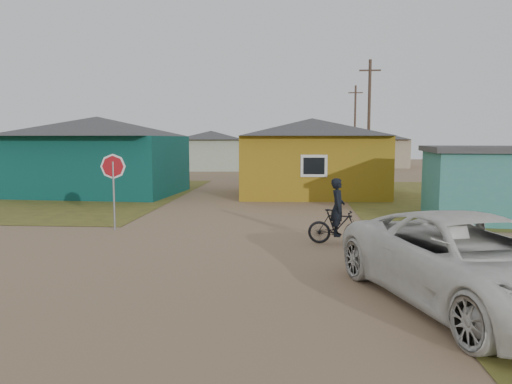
# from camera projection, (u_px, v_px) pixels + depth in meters

# --- Properties ---
(ground) EXTENTS (120.00, 120.00, 0.00)m
(ground) POSITION_uv_depth(u_px,v_px,m) (226.00, 259.00, 11.92)
(ground) COLOR #8E6F52
(house_teal) EXTENTS (8.93, 7.08, 4.00)m
(house_teal) POSITION_uv_depth(u_px,v_px,m) (98.00, 155.00, 25.73)
(house_teal) COLOR #0A3B37
(house_teal) RESTS_ON ground
(house_yellow) EXTENTS (7.72, 6.76, 3.90)m
(house_yellow) POSITION_uv_depth(u_px,v_px,m) (312.00, 156.00, 25.40)
(house_yellow) COLOR olive
(house_yellow) RESTS_ON ground
(house_pale_west) EXTENTS (7.04, 6.15, 3.60)m
(house_pale_west) POSITION_uv_depth(u_px,v_px,m) (211.00, 150.00, 45.89)
(house_pale_west) COLOR #A0B097
(house_pale_west) RESTS_ON ground
(house_beige_east) EXTENTS (6.95, 6.05, 3.60)m
(house_beige_east) POSITION_uv_depth(u_px,v_px,m) (377.00, 149.00, 50.63)
(house_beige_east) COLOR tan
(house_beige_east) RESTS_ON ground
(house_pale_north) EXTENTS (6.28, 5.81, 3.40)m
(house_pale_north) POSITION_uv_depth(u_px,v_px,m) (161.00, 148.00, 58.40)
(house_pale_north) COLOR #A0B097
(house_pale_north) RESTS_ON ground
(utility_pole_near) EXTENTS (1.40, 0.20, 8.00)m
(utility_pole_near) POSITION_uv_depth(u_px,v_px,m) (369.00, 119.00, 32.80)
(utility_pole_near) COLOR #4A362C
(utility_pole_near) RESTS_ON ground
(utility_pole_far) EXTENTS (1.40, 0.20, 8.00)m
(utility_pole_far) POSITION_uv_depth(u_px,v_px,m) (355.00, 126.00, 48.59)
(utility_pole_far) COLOR #4A362C
(utility_pole_far) RESTS_ON ground
(stop_sign) EXTENTS (0.76, 0.29, 2.41)m
(stop_sign) POSITION_uv_depth(u_px,v_px,m) (113.00, 174.00, 15.46)
(stop_sign) COLOR gray
(stop_sign) RESTS_ON ground
(cyclist) EXTENTS (1.64, 0.67, 1.81)m
(cyclist) POSITION_uv_depth(u_px,v_px,m) (337.00, 220.00, 13.56)
(cyclist) COLOR black
(cyclist) RESTS_ON ground
(vehicle) EXTENTS (4.22, 6.20, 1.58)m
(vehicle) POSITION_uv_depth(u_px,v_px,m) (473.00, 262.00, 8.43)
(vehicle) COLOR white
(vehicle) RESTS_ON ground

